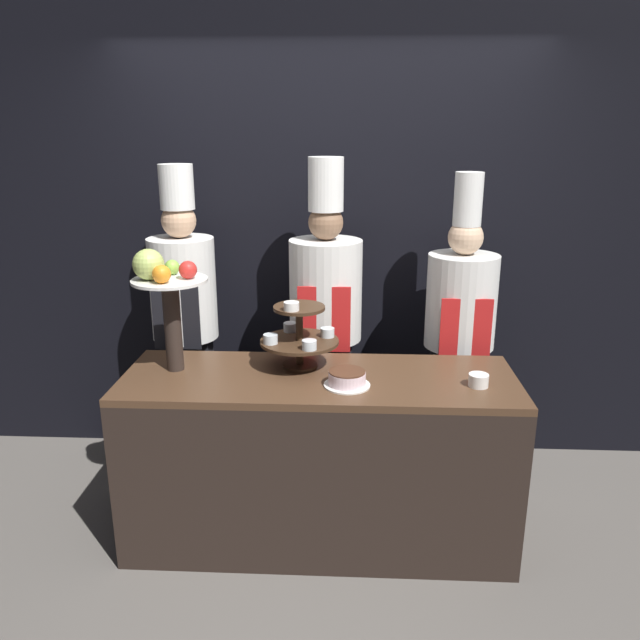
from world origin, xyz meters
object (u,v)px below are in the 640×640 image
(cup_white, at_px, (478,380))
(chef_center_right, at_px, (459,328))
(chef_center_left, at_px, (325,316))
(chef_left, at_px, (185,313))
(tiered_stand, at_px, (299,335))
(fruit_pedestal, at_px, (165,288))
(cake_round, at_px, (347,379))

(cup_white, xyz_separation_m, chef_center_right, (0.02, 0.69, 0.03))
(chef_center_left, distance_m, chef_center_right, 0.76)
(cup_white, distance_m, chef_left, 1.69)
(tiered_stand, height_order, chef_center_left, chef_center_left)
(chef_center_left, height_order, chef_center_right, chef_center_left)
(fruit_pedestal, xyz_separation_m, chef_center_right, (1.49, 0.56, -0.35))
(tiered_stand, relative_size, chef_center_right, 0.22)
(chef_left, relative_size, chef_center_right, 1.02)
(chef_center_left, bearing_deg, tiered_stand, -102.47)
(tiered_stand, relative_size, cup_white, 4.24)
(cup_white, xyz_separation_m, chef_left, (-1.53, 0.69, 0.10))
(tiered_stand, height_order, cup_white, tiered_stand)
(cake_round, relative_size, cup_white, 2.34)
(tiered_stand, bearing_deg, cup_white, -13.58)
(chef_left, bearing_deg, tiered_stand, -35.23)
(tiered_stand, relative_size, cake_round, 1.81)
(cake_round, xyz_separation_m, chef_left, (-0.93, 0.72, 0.09))
(tiered_stand, height_order, chef_left, chef_left)
(chef_left, height_order, chef_center_right, chef_left)
(cake_round, bearing_deg, chef_center_left, 100.14)
(tiered_stand, xyz_separation_m, chef_left, (-0.70, 0.49, -0.04))
(chef_left, height_order, chef_center_left, chef_center_left)
(chef_left, bearing_deg, fruit_pedestal, -83.05)
(fruit_pedestal, distance_m, chef_center_right, 1.63)
(cake_round, bearing_deg, cup_white, 2.44)
(fruit_pedestal, distance_m, cup_white, 1.52)
(tiered_stand, xyz_separation_m, cup_white, (0.84, -0.20, -0.14))
(chef_center_left, bearing_deg, cake_round, -79.86)
(fruit_pedestal, relative_size, cup_white, 6.59)
(cake_round, xyz_separation_m, cup_white, (0.60, 0.03, -0.01))
(cup_white, xyz_separation_m, chef_center_left, (-0.73, 0.69, 0.09))
(chef_center_right, bearing_deg, chef_left, -180.00)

